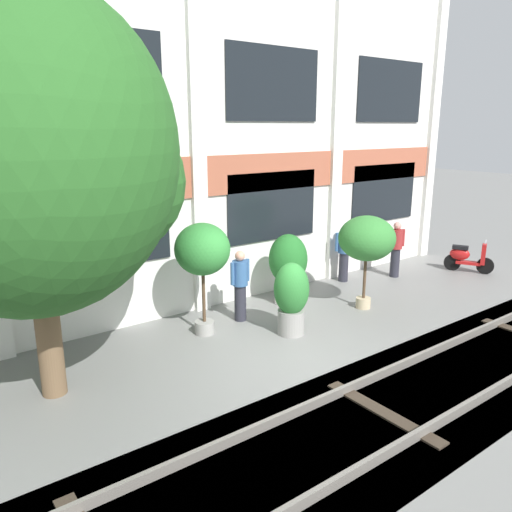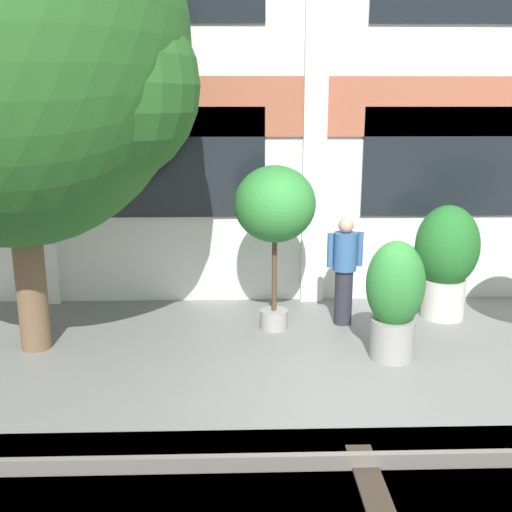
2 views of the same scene
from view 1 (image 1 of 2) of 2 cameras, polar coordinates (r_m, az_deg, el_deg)
The scene contains 12 objects.
ground_plane at distance 9.56m, azimuth 3.65°, elevation -11.39°, with size 80.00×80.00×0.00m, color slate.
apartment_facade at distance 11.39m, azimuth -7.49°, elevation 14.11°, with size 17.42×0.64×8.26m.
rail_tracks at distance 8.24m, azimuth 14.58°, elevation -17.55°, with size 25.06×2.80×0.43m.
broadleaf_tree at distance 7.96m, azimuth -24.53°, elevation 9.95°, with size 4.52×4.30×6.26m.
potted_plant_tall_urn at distance 11.74m, azimuth 12.55°, elevation 1.86°, with size 1.31×1.31×2.21m.
potted_plant_terracotta_small at distance 10.02m, azimuth -6.14°, elevation 0.47°, with size 1.12×1.12×2.34m.
potted_plant_glazed_jar at distance 10.25m, azimuth 4.07°, elevation -4.59°, with size 0.73×0.73×1.52m.
potted_plant_ribbed_drum at distance 11.97m, azimuth 3.68°, elevation -1.05°, with size 0.93×0.93×1.72m.
scooter_near_curb at distance 15.96m, azimuth 22.95°, elevation -0.15°, with size 0.78×1.27×0.98m.
resident_by_doorway at distance 13.92m, azimuth 10.05°, elevation 0.54°, with size 0.48×0.34×1.59m.
resident_watching_tracks at distance 14.67m, azimuth 15.70°, elevation 0.92°, with size 0.51×0.34×1.59m.
resident_near_plants at distance 10.93m, azimuth -1.83°, elevation -3.18°, with size 0.53×0.34×1.59m.
Camera 1 is at (-5.61, -6.51, 4.19)m, focal length 35.00 mm.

